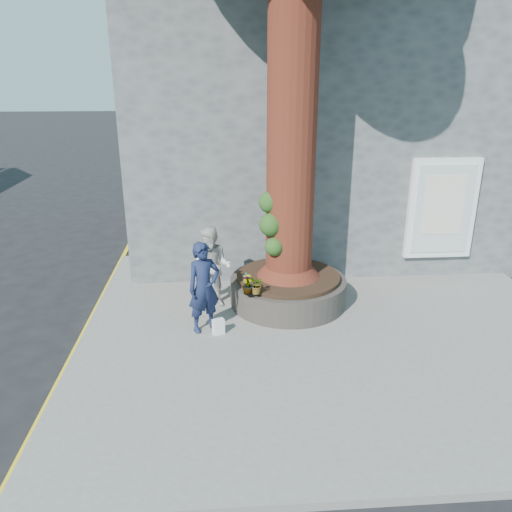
{
  "coord_description": "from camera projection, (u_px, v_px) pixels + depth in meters",
  "views": [
    {
      "loc": [
        -0.51,
        -7.06,
        4.46
      ],
      "look_at": [
        0.14,
        1.68,
        1.25
      ],
      "focal_mm": 35.0,
      "sensor_mm": 36.0,
      "label": 1
    }
  ],
  "objects": [
    {
      "name": "ground",
      "position": [
        255.0,
        363.0,
        8.18
      ],
      "size": [
        120.0,
        120.0,
        0.0
      ],
      "primitive_type": "plane",
      "color": "black",
      "rests_on": "ground"
    },
    {
      "name": "plant_d",
      "position": [
        257.0,
        285.0,
        8.96
      ],
      "size": [
        0.38,
        0.4,
        0.34
      ],
      "primitive_type": "imported",
      "rotation": [
        0.0,
        0.0,
        5.19
      ],
      "color": "gray",
      "rests_on": "planter"
    },
    {
      "name": "pavement",
      "position": [
        332.0,
        327.0,
        9.2
      ],
      "size": [
        9.0,
        8.0,
        0.12
      ],
      "primitive_type": "cube",
      "color": "slate",
      "rests_on": "ground"
    },
    {
      "name": "yellow_line",
      "position": [
        81.0,
        339.0,
        8.91
      ],
      "size": [
        0.1,
        30.0,
        0.01
      ],
      "primitive_type": "cube",
      "color": "yellow",
      "rests_on": "ground"
    },
    {
      "name": "planter",
      "position": [
        288.0,
        289.0,
        9.97
      ],
      "size": [
        2.3,
        2.3,
        0.6
      ],
      "color": "black",
      "rests_on": "pavement"
    },
    {
      "name": "shopping_bag",
      "position": [
        218.0,
        327.0,
        8.81
      ],
      "size": [
        0.23,
        0.19,
        0.28
      ],
      "primitive_type": "cube",
      "rotation": [
        0.0,
        0.0,
        0.39
      ],
      "color": "white",
      "rests_on": "pavement"
    },
    {
      "name": "plant_a",
      "position": [
        247.0,
        281.0,
        9.17
      ],
      "size": [
        0.2,
        0.17,
        0.32
      ],
      "primitive_type": "imported",
      "rotation": [
        0.0,
        0.0,
        0.44
      ],
      "color": "gray",
      "rests_on": "planter"
    },
    {
      "name": "man",
      "position": [
        204.0,
        287.0,
        8.72
      ],
      "size": [
        0.71,
        0.62,
        1.65
      ],
      "primitive_type": "imported",
      "rotation": [
        0.0,
        0.0,
        0.45
      ],
      "color": "#171F3F",
      "rests_on": "pavement"
    },
    {
      "name": "stone_shop",
      "position": [
        325.0,
        123.0,
        14.01
      ],
      "size": [
        10.3,
        8.3,
        6.3
      ],
      "color": "#4E5153",
      "rests_on": "ground"
    },
    {
      "name": "plant_c",
      "position": [
        248.0,
        285.0,
        8.95
      ],
      "size": [
        0.21,
        0.21,
        0.37
      ],
      "primitive_type": "imported",
      "rotation": [
        0.0,
        0.0,
        3.11
      ],
      "color": "gray",
      "rests_on": "planter"
    },
    {
      "name": "plant_b",
      "position": [
        248.0,
        285.0,
        8.95
      ],
      "size": [
        0.27,
        0.27,
        0.35
      ],
      "primitive_type": "imported",
      "rotation": [
        0.0,
        0.0,
        2.3
      ],
      "color": "gray",
      "rests_on": "planter"
    },
    {
      "name": "woman",
      "position": [
        212.0,
        267.0,
        9.7
      ],
      "size": [
        0.92,
        0.8,
        1.61
      ],
      "primitive_type": "imported",
      "rotation": [
        0.0,
        0.0,
        -0.28
      ],
      "color": "beige",
      "rests_on": "pavement"
    }
  ]
}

